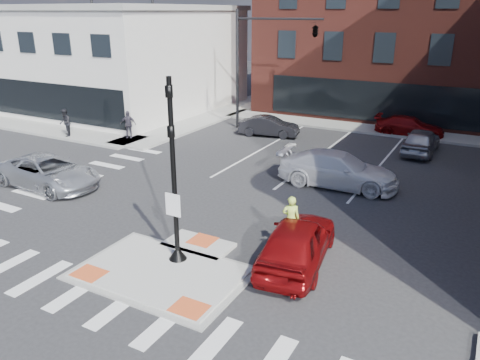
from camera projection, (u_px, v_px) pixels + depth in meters
The scene contains 18 objects.
ground at pixel (171, 267), 15.25m from camera, with size 120.00×120.00×0.00m, color #28282B.
refuge_island at pixel (166, 269), 15.02m from camera, with size 5.40×4.65×0.13m.
sidewalk_nw at pixel (113, 120), 35.40m from camera, with size 23.50×20.50×0.15m.
sidewalk_n at pixel (399, 132), 32.01m from camera, with size 26.00×3.00×0.15m, color gray.
building_nw at pixel (101, 56), 40.21m from camera, with size 20.40×16.40×14.40m.
building_n at pixel (435, 12), 37.62m from camera, with size 24.40×18.40×15.50m.
building_far_left at pixel (394, 35), 58.23m from camera, with size 10.00×12.00×10.00m, color slate.
signal_pole at pixel (175, 196), 14.78m from camera, with size 0.60×0.60×5.98m.
mast_arm_signal at pixel (293, 39), 29.55m from camera, with size 6.10×2.24×8.00m.
silver_suv at pixel (48, 172), 21.96m from camera, with size 2.47×5.36×1.49m, color silver.
red_sedan at pixel (297, 242), 15.21m from camera, with size 1.91×4.74×1.62m, color maroon.
white_pickup at pixel (338, 169), 22.09m from camera, with size 2.28×5.62×1.63m, color white.
bg_car_dark at pixel (269, 126), 31.05m from camera, with size 1.37×3.94×1.30m, color #222227.
bg_car_silver at pixel (421, 141), 27.20m from camera, with size 1.75×4.36×1.49m, color #ABADB3.
bg_car_red at pixel (409, 126), 31.11m from camera, with size 1.79×4.41×1.28m, color maroon.
cyclist at pixel (290, 234), 15.97m from camera, with size 1.18×1.71×2.08m.
pedestrian_a at pixel (65, 123), 30.30m from camera, with size 0.87×0.68×1.80m, color black.
pedestrian_b at pixel (128, 124), 29.94m from camera, with size 1.02×0.42×1.74m, color #37333E.
Camera 1 is at (8.40, -10.64, 7.88)m, focal length 35.00 mm.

